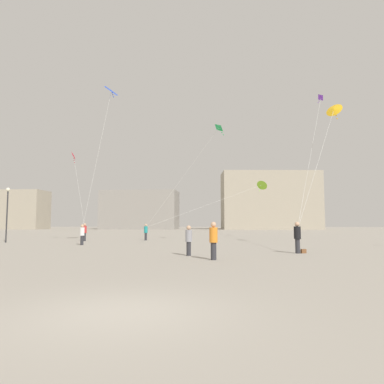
{
  "coord_description": "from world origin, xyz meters",
  "views": [
    {
      "loc": [
        1.85,
        -7.15,
        1.77
      ],
      "look_at": [
        0.0,
        22.41,
        4.32
      ],
      "focal_mm": 33.51,
      "sensor_mm": 36.0,
      "label": 1
    }
  ],
  "objects_px": {
    "person_in_grey": "(189,239)",
    "kite_violet_delta": "(320,103)",
    "person_in_orange": "(213,239)",
    "kite_amber_diamond": "(334,110)",
    "kite_crimson_delta": "(74,157)",
    "handbag_beside_flyer": "(303,251)",
    "person_in_red": "(85,231)",
    "kite_lime_diamond": "(261,185)",
    "person_in_black": "(297,236)",
    "building_left_hall": "(9,210)",
    "person_in_white": "(82,234)",
    "kite_emerald_delta": "(217,131)",
    "building_centre_hall": "(140,210)",
    "lamppost_west": "(7,205)",
    "kite_cobalt_delta": "(111,93)",
    "building_right_hall": "(270,201)",
    "person_in_teal": "(146,231)"
  },
  "relations": [
    {
      "from": "kite_lime_diamond",
      "to": "kite_amber_diamond",
      "type": "relative_size",
      "value": 1.33
    },
    {
      "from": "person_in_white",
      "to": "person_in_teal",
      "type": "xyz_separation_m",
      "value": [
        3.63,
        7.88,
        0.01
      ]
    },
    {
      "from": "kite_lime_diamond",
      "to": "building_left_hall",
      "type": "distance_m",
      "value": 83.88
    },
    {
      "from": "building_left_hall",
      "to": "building_centre_hall",
      "type": "bearing_deg",
      "value": 5.67
    },
    {
      "from": "kite_cobalt_delta",
      "to": "handbag_beside_flyer",
      "type": "relative_size",
      "value": 37.7
    },
    {
      "from": "kite_lime_diamond",
      "to": "kite_crimson_delta",
      "type": "relative_size",
      "value": 1.72
    },
    {
      "from": "handbag_beside_flyer",
      "to": "person_in_orange",
      "type": "bearing_deg",
      "value": -141.81
    },
    {
      "from": "person_in_orange",
      "to": "building_centre_hall",
      "type": "distance_m",
      "value": 84.9
    },
    {
      "from": "person_in_orange",
      "to": "handbag_beside_flyer",
      "type": "distance_m",
      "value": 6.71
    },
    {
      "from": "lamppost_west",
      "to": "handbag_beside_flyer",
      "type": "relative_size",
      "value": 15.49
    },
    {
      "from": "person_in_black",
      "to": "kite_crimson_delta",
      "type": "xyz_separation_m",
      "value": [
        -18.88,
        13.4,
        7.32
      ]
    },
    {
      "from": "person_in_white",
      "to": "kite_violet_delta",
      "type": "relative_size",
      "value": 0.1
    },
    {
      "from": "kite_cobalt_delta",
      "to": "person_in_teal",
      "type": "bearing_deg",
      "value": 75.65
    },
    {
      "from": "handbag_beside_flyer",
      "to": "person_in_black",
      "type": "bearing_deg",
      "value": -164.05
    },
    {
      "from": "person_in_orange",
      "to": "kite_amber_diamond",
      "type": "height_order",
      "value": "kite_amber_diamond"
    },
    {
      "from": "kite_emerald_delta",
      "to": "lamppost_west",
      "type": "bearing_deg",
      "value": -175.69
    },
    {
      "from": "person_in_black",
      "to": "lamppost_west",
      "type": "height_order",
      "value": "lamppost_west"
    },
    {
      "from": "person_in_white",
      "to": "kite_emerald_delta",
      "type": "relative_size",
      "value": 0.17
    },
    {
      "from": "person_in_teal",
      "to": "kite_emerald_delta",
      "type": "bearing_deg",
      "value": -54.17
    },
    {
      "from": "person_in_red",
      "to": "kite_lime_diamond",
      "type": "relative_size",
      "value": 0.13
    },
    {
      "from": "kite_emerald_delta",
      "to": "kite_crimson_delta",
      "type": "relative_size",
      "value": 1.27
    },
    {
      "from": "person_in_red",
      "to": "kite_violet_delta",
      "type": "xyz_separation_m",
      "value": [
        23.48,
        2.3,
        13.1
      ]
    },
    {
      "from": "kite_emerald_delta",
      "to": "person_in_orange",
      "type": "bearing_deg",
      "value": -91.25
    },
    {
      "from": "person_in_black",
      "to": "person_in_red",
      "type": "xyz_separation_m",
      "value": [
        -17.42,
        12.9,
        -0.06
      ]
    },
    {
      "from": "person_in_red",
      "to": "person_in_grey",
      "type": "height_order",
      "value": "person_in_red"
    },
    {
      "from": "kite_amber_diamond",
      "to": "kite_violet_delta",
      "type": "bearing_deg",
      "value": 79.41
    },
    {
      "from": "person_in_black",
      "to": "person_in_teal",
      "type": "xyz_separation_m",
      "value": [
        -11.77,
        14.73,
        -0.09
      ]
    },
    {
      "from": "person_in_grey",
      "to": "kite_violet_delta",
      "type": "height_order",
      "value": "kite_violet_delta"
    },
    {
      "from": "kite_emerald_delta",
      "to": "building_left_hall",
      "type": "distance_m",
      "value": 85.38
    },
    {
      "from": "kite_amber_diamond",
      "to": "kite_lime_diamond",
      "type": "bearing_deg",
      "value": 108.25
    },
    {
      "from": "person_in_grey",
      "to": "building_left_hall",
      "type": "height_order",
      "value": "building_left_hall"
    },
    {
      "from": "building_centre_hall",
      "to": "handbag_beside_flyer",
      "type": "relative_size",
      "value": 66.67
    },
    {
      "from": "kite_amber_diamond",
      "to": "handbag_beside_flyer",
      "type": "relative_size",
      "value": 30.26
    },
    {
      "from": "person_in_orange",
      "to": "kite_violet_delta",
      "type": "distance_m",
      "value": 25.67
    },
    {
      "from": "person_in_grey",
      "to": "kite_violet_delta",
      "type": "bearing_deg",
      "value": 155.64
    },
    {
      "from": "person_in_orange",
      "to": "building_left_hall",
      "type": "relative_size",
      "value": 0.09
    },
    {
      "from": "kite_emerald_delta",
      "to": "kite_cobalt_delta",
      "type": "height_order",
      "value": "kite_cobalt_delta"
    },
    {
      "from": "person_in_orange",
      "to": "handbag_beside_flyer",
      "type": "height_order",
      "value": "person_in_orange"
    },
    {
      "from": "person_in_white",
      "to": "person_in_grey",
      "type": "distance_m",
      "value": 12.69
    },
    {
      "from": "person_in_white",
      "to": "person_in_grey",
      "type": "bearing_deg",
      "value": 73.57
    },
    {
      "from": "person_in_orange",
      "to": "kite_amber_diamond",
      "type": "relative_size",
      "value": 0.19
    },
    {
      "from": "building_left_hall",
      "to": "person_in_grey",
      "type": "bearing_deg",
      "value": -54.07
    },
    {
      "from": "building_left_hall",
      "to": "building_centre_hall",
      "type": "distance_m",
      "value": 36.18
    },
    {
      "from": "kite_crimson_delta",
      "to": "handbag_beside_flyer",
      "type": "relative_size",
      "value": 23.47
    },
    {
      "from": "handbag_beside_flyer",
      "to": "building_right_hall",
      "type": "bearing_deg",
      "value": 82.61
    },
    {
      "from": "kite_cobalt_delta",
      "to": "building_centre_hall",
      "type": "height_order",
      "value": "kite_cobalt_delta"
    },
    {
      "from": "person_in_orange",
      "to": "kite_cobalt_delta",
      "type": "distance_m",
      "value": 18.82
    },
    {
      "from": "person_in_black",
      "to": "kite_lime_diamond",
      "type": "height_order",
      "value": "kite_lime_diamond"
    },
    {
      "from": "person_in_grey",
      "to": "building_right_hall",
      "type": "relative_size",
      "value": 0.06
    },
    {
      "from": "kite_emerald_delta",
      "to": "kite_crimson_delta",
      "type": "height_order",
      "value": "kite_emerald_delta"
    }
  ]
}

